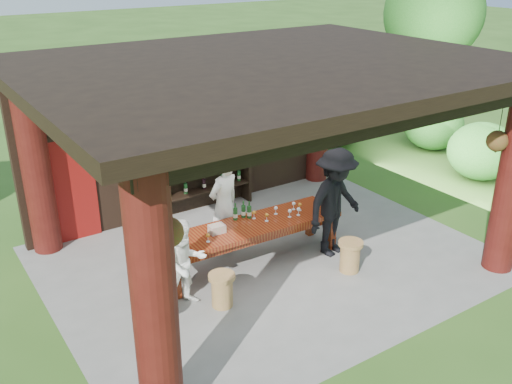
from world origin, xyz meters
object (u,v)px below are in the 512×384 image
tasting_table (250,231)px  guest_man (335,203)px  wine_shelf (194,162)px  stool_far_left (150,315)px  host (224,205)px  stool_near_right (350,255)px  stool_near_left (222,289)px  guest_woman (185,264)px  napkin_basket (217,229)px

tasting_table → guest_man: 1.58m
wine_shelf → stool_far_left: size_ratio=4.77×
host → stool_near_right: bearing=114.0°
stool_near_left → stool_far_left: 1.18m
guest_woman → guest_man: guest_man is taller
tasting_table → stool_far_left: (-2.24, -0.84, -0.35)m
stool_far_left → host: size_ratio=0.29×
tasting_table → napkin_basket: (-0.62, 0.05, 0.19)m
wine_shelf → guest_man: (1.25, -2.89, -0.13)m
wine_shelf → stool_near_right: (1.07, -3.54, -0.82)m
guest_man → napkin_basket: bearing=153.4°
stool_far_left → guest_woman: bearing=23.6°
wine_shelf → tasting_table: 2.45m
stool_near_left → guest_man: bearing=7.8°
stool_near_left → guest_man: guest_man is taller
guest_man → stool_far_left: bearing=173.6°
host → stool_far_left: bearing=20.4°
host → guest_man: (1.59, -1.13, 0.08)m
stool_near_right → guest_man: size_ratio=0.28×
wine_shelf → stool_near_left: size_ratio=4.63×
stool_near_left → wine_shelf: bearing=68.7°
stool_near_right → host: size_ratio=0.31×
stool_near_right → napkin_basket: napkin_basket is taller
tasting_table → stool_near_right: tasting_table is taller
wine_shelf → guest_woman: bearing=-120.3°
tasting_table → stool_near_left: bearing=-141.3°
stool_near_left → stool_near_right: bearing=-7.5°
stool_near_left → host: 1.84m
wine_shelf → stool_near_left: bearing=-111.3°
host → guest_woman: host is taller
stool_near_right → host: bearing=128.5°
napkin_basket → guest_man: bearing=-15.0°
wine_shelf → stool_near_right: wine_shelf is taller
wine_shelf → stool_near_right: bearing=-73.2°
guest_woman → tasting_table: bearing=20.1°
stool_far_left → guest_man: (3.69, 0.34, 0.71)m
tasting_table → napkin_basket: napkin_basket is taller
guest_man → stool_near_right: bearing=-117.1°
stool_near_right → stool_far_left: bearing=175.0°
wine_shelf → guest_woman: (-1.70, -2.91, -0.40)m
guest_woman → napkin_basket: size_ratio=5.53×
stool_near_right → stool_near_left: bearing=172.5°
stool_near_left → stool_near_right: 2.35m
guest_man → wine_shelf: bearing=101.7°
stool_near_left → stool_far_left: size_ratio=1.03×
wine_shelf → stool_far_left: 4.14m
host → stool_near_left: bearing=43.6°
host → guest_woman: 1.78m
tasting_table → stool_far_left: tasting_table is taller
guest_woman → napkin_basket: bearing=33.7°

